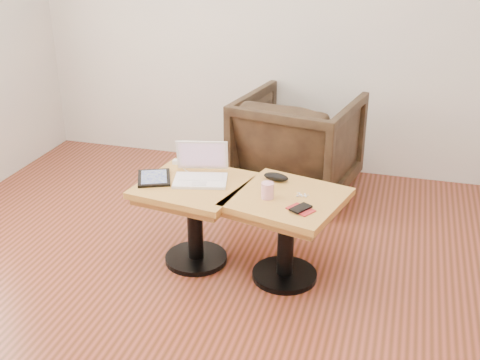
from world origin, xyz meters
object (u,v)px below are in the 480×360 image
(side_table_right, at_px, (286,217))
(laptop, at_px, (201,172))
(armchair, at_px, (298,144))
(side_table_left, at_px, (194,203))
(striped_cup, at_px, (267,190))

(side_table_right, height_order, laptop, laptop)
(side_table_right, distance_m, armchair, 1.22)
(side_table_left, bearing_deg, side_table_right, 5.36)
(side_table_left, xyz_separation_m, laptop, (0.03, 0.06, 0.18))
(striped_cup, bearing_deg, side_table_left, 169.91)
(laptop, relative_size, armchair, 0.43)
(laptop, bearing_deg, side_table_left, -126.60)
(side_table_left, relative_size, laptop, 1.83)
(laptop, distance_m, armchair, 1.19)
(armchair, bearing_deg, side_table_right, 108.92)
(side_table_right, xyz_separation_m, striped_cup, (-0.10, -0.05, 0.18))
(side_table_right, bearing_deg, laptop, -175.41)
(side_table_left, distance_m, striped_cup, 0.50)
(side_table_left, bearing_deg, laptop, 75.40)
(side_table_left, distance_m, armchair, 1.24)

